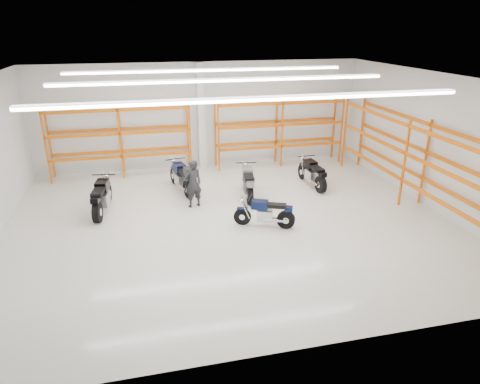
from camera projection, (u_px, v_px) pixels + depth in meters
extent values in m
plane|color=beige|center=(230.00, 222.00, 13.79)|extent=(14.00, 14.00, 0.00)
cube|color=silver|center=(201.00, 116.00, 18.40)|extent=(14.00, 0.02, 4.50)
cube|color=silver|center=(299.00, 249.00, 7.53)|extent=(14.00, 0.02, 4.50)
cube|color=silver|center=(432.00, 141.00, 14.45)|extent=(0.02, 12.00, 4.50)
cube|color=white|center=(229.00, 79.00, 12.14)|extent=(14.00, 12.00, 0.02)
cube|color=white|center=(256.00, 99.00, 9.46)|extent=(10.00, 0.22, 0.10)
cube|color=white|center=(225.00, 80.00, 12.63)|extent=(10.00, 0.22, 0.10)
cube|color=white|center=(209.00, 70.00, 15.35)|extent=(10.00, 0.22, 0.10)
cylinder|color=black|center=(242.00, 217.00, 13.50)|extent=(0.55, 0.32, 0.55)
cylinder|color=black|center=(286.00, 220.00, 13.26)|extent=(0.59, 0.38, 0.57)
cylinder|color=silver|center=(242.00, 217.00, 13.50)|extent=(0.22, 0.19, 0.18)
cylinder|color=silver|center=(286.00, 220.00, 13.26)|extent=(0.26, 0.25, 0.20)
cube|color=#0B1334|center=(242.00, 209.00, 13.40)|extent=(0.36, 0.26, 0.06)
cube|color=#B7B7BC|center=(265.00, 215.00, 13.34)|extent=(0.57, 0.49, 0.35)
cube|color=#A5A5AA|center=(276.00, 219.00, 13.31)|extent=(0.63, 0.36, 0.07)
cube|color=#0B1334|center=(260.00, 204.00, 13.24)|extent=(0.60, 0.49, 0.26)
cube|color=black|center=(276.00, 206.00, 13.15)|extent=(0.66, 0.50, 0.11)
cube|color=#0B1334|center=(289.00, 209.00, 13.11)|extent=(0.30, 0.28, 0.15)
cylinder|color=black|center=(250.00, 198.00, 13.22)|extent=(0.29, 0.60, 0.03)
sphere|color=silver|center=(241.00, 201.00, 13.32)|extent=(0.17, 0.17, 0.17)
cylinder|color=silver|center=(277.00, 221.00, 13.17)|extent=(0.66, 0.35, 0.08)
cylinder|color=black|center=(108.00, 193.00, 15.19)|extent=(0.23, 0.68, 0.67)
cylinder|color=black|center=(97.00, 212.00, 13.63)|extent=(0.30, 0.71, 0.69)
cylinder|color=silver|center=(108.00, 193.00, 15.19)|extent=(0.19, 0.24, 0.22)
cylinder|color=silver|center=(97.00, 212.00, 13.63)|extent=(0.26, 0.28, 0.25)
cube|color=black|center=(107.00, 184.00, 15.07)|extent=(0.22, 0.42, 0.07)
cube|color=#B7B7BC|center=(102.00, 199.00, 14.33)|extent=(0.48, 0.63, 0.42)
cube|color=#A5A5AA|center=(100.00, 207.00, 13.98)|extent=(0.25, 0.79, 0.09)
cube|color=black|center=(102.00, 185.00, 14.36)|extent=(0.47, 0.67, 0.31)
cube|color=black|center=(98.00, 192.00, 13.78)|extent=(0.44, 0.78, 0.13)
cube|color=black|center=(95.00, 200.00, 13.38)|extent=(0.29, 0.32, 0.18)
cylinder|color=black|center=(104.00, 175.00, 14.63)|extent=(0.78, 0.15, 0.04)
sphere|color=silver|center=(106.00, 176.00, 15.00)|extent=(0.21, 0.21, 0.21)
cylinder|color=silver|center=(94.00, 208.00, 13.93)|extent=(0.22, 0.84, 0.10)
cylinder|color=black|center=(174.00, 176.00, 16.95)|extent=(0.28, 0.66, 0.65)
cylinder|color=black|center=(189.00, 189.00, 15.59)|extent=(0.35, 0.70, 0.67)
cylinder|color=silver|center=(174.00, 176.00, 16.95)|extent=(0.20, 0.25, 0.22)
cylinder|color=silver|center=(189.00, 189.00, 15.59)|extent=(0.27, 0.28, 0.24)
cube|color=#0A1541|center=(174.00, 168.00, 16.83)|extent=(0.25, 0.42, 0.07)
cube|color=#B7B7BC|center=(181.00, 179.00, 16.20)|extent=(0.51, 0.64, 0.41)
cube|color=#A5A5AA|center=(185.00, 185.00, 15.89)|extent=(0.31, 0.77, 0.09)
cube|color=#0A1541|center=(179.00, 168.00, 16.21)|extent=(0.50, 0.68, 0.30)
cube|color=black|center=(185.00, 172.00, 15.70)|extent=(0.49, 0.77, 0.13)
cube|color=#0A1541|center=(189.00, 178.00, 15.36)|extent=(0.30, 0.33, 0.17)
cylinder|color=black|center=(176.00, 159.00, 16.42)|extent=(0.75, 0.22, 0.04)
sphere|color=silver|center=(173.00, 161.00, 16.76)|extent=(0.21, 0.21, 0.21)
cylinder|color=silver|center=(181.00, 187.00, 15.78)|extent=(0.29, 0.81, 0.10)
cube|color=black|center=(190.00, 172.00, 15.14)|extent=(0.46, 0.49, 0.33)
cylinder|color=black|center=(245.00, 180.00, 16.52)|extent=(0.22, 0.66, 0.65)
cylinder|color=black|center=(250.00, 195.00, 15.01)|extent=(0.29, 0.70, 0.67)
cylinder|color=silver|center=(245.00, 180.00, 16.52)|extent=(0.18, 0.24, 0.22)
cylinder|color=silver|center=(250.00, 195.00, 15.01)|extent=(0.25, 0.27, 0.24)
cube|color=gray|center=(245.00, 172.00, 16.40)|extent=(0.22, 0.41, 0.07)
cube|color=#B7B7BC|center=(248.00, 184.00, 15.69)|extent=(0.47, 0.62, 0.41)
cube|color=#A5A5AA|center=(249.00, 191.00, 15.34)|extent=(0.24, 0.77, 0.09)
cube|color=gray|center=(247.00, 172.00, 15.72)|extent=(0.45, 0.66, 0.30)
cube|color=black|center=(249.00, 177.00, 15.15)|extent=(0.43, 0.76, 0.13)
cube|color=gray|center=(250.00, 184.00, 14.76)|extent=(0.28, 0.31, 0.17)
cylinder|color=black|center=(246.00, 163.00, 15.97)|extent=(0.76, 0.15, 0.04)
sphere|color=silver|center=(245.00, 164.00, 16.34)|extent=(0.21, 0.21, 0.21)
cylinder|color=silver|center=(244.00, 192.00, 15.29)|extent=(0.21, 0.82, 0.10)
cylinder|color=black|center=(303.00, 172.00, 17.44)|extent=(0.17, 0.64, 0.63)
cylinder|color=black|center=(321.00, 185.00, 16.04)|extent=(0.24, 0.66, 0.65)
cylinder|color=silver|center=(303.00, 172.00, 17.44)|extent=(0.16, 0.22, 0.21)
cylinder|color=silver|center=(321.00, 185.00, 16.04)|extent=(0.23, 0.25, 0.23)
cube|color=black|center=(303.00, 165.00, 17.32)|extent=(0.19, 0.39, 0.06)
cube|color=#B7B7BC|center=(312.00, 175.00, 16.67)|extent=(0.42, 0.57, 0.40)
cube|color=#A5A5AA|center=(316.00, 181.00, 16.35)|extent=(0.18, 0.74, 0.08)
cube|color=black|center=(310.00, 164.00, 16.69)|extent=(0.40, 0.61, 0.29)
cube|color=black|center=(317.00, 169.00, 16.17)|extent=(0.37, 0.72, 0.13)
cube|color=black|center=(323.00, 174.00, 15.81)|extent=(0.25, 0.29, 0.17)
cylinder|color=black|center=(307.00, 156.00, 16.92)|extent=(0.74, 0.09, 0.04)
sphere|color=silver|center=(303.00, 158.00, 17.26)|extent=(0.20, 0.20, 0.20)
cylinder|color=silver|center=(313.00, 182.00, 16.27)|extent=(0.16, 0.79, 0.09)
imported|color=black|center=(193.00, 184.00, 14.64)|extent=(0.71, 0.57, 1.69)
cube|color=white|center=(201.00, 117.00, 18.24)|extent=(0.32, 0.32, 4.50)
cube|color=#D56014|center=(49.00, 142.00, 17.25)|extent=(0.07, 0.07, 3.00)
cube|color=#D56014|center=(46.00, 147.00, 16.52)|extent=(0.07, 0.07, 3.00)
cube|color=#D56014|center=(121.00, 138.00, 17.84)|extent=(0.07, 0.07, 3.00)
cube|color=#D56014|center=(121.00, 143.00, 17.12)|extent=(0.07, 0.07, 3.00)
cube|color=#D56014|center=(188.00, 134.00, 18.44)|extent=(0.07, 0.07, 3.00)
cube|color=#D56014|center=(190.00, 139.00, 17.71)|extent=(0.07, 0.07, 3.00)
cube|color=#D56014|center=(122.00, 151.00, 18.05)|extent=(5.60, 0.07, 0.12)
cube|color=#D56014|center=(122.00, 156.00, 17.33)|extent=(5.60, 0.07, 0.12)
cube|color=#D56014|center=(120.00, 129.00, 17.71)|extent=(5.60, 0.07, 0.12)
cube|color=#D56014|center=(120.00, 134.00, 16.98)|extent=(5.60, 0.07, 0.12)
cube|color=#D56014|center=(118.00, 107.00, 17.36)|extent=(5.60, 0.07, 0.12)
cube|color=#D56014|center=(117.00, 110.00, 16.64)|extent=(5.60, 0.07, 0.12)
cube|color=#D56014|center=(215.00, 133.00, 18.69)|extent=(0.07, 0.07, 3.00)
cube|color=#D56014|center=(219.00, 137.00, 17.97)|extent=(0.07, 0.07, 3.00)
cube|color=#D56014|center=(276.00, 130.00, 19.29)|extent=(0.07, 0.07, 3.00)
cube|color=#D56014|center=(282.00, 134.00, 18.56)|extent=(0.07, 0.07, 3.00)
cube|color=#D56014|center=(334.00, 126.00, 19.88)|extent=(0.07, 0.07, 3.00)
cube|color=#D56014|center=(341.00, 130.00, 19.16)|extent=(0.07, 0.07, 3.00)
cube|color=#D56014|center=(276.00, 142.00, 19.49)|extent=(5.60, 0.07, 0.12)
cube|color=#D56014|center=(282.00, 146.00, 18.77)|extent=(5.60, 0.07, 0.12)
cube|color=#D56014|center=(277.00, 121.00, 19.15)|extent=(5.60, 0.07, 0.12)
cube|color=#D56014|center=(282.00, 125.00, 18.43)|extent=(5.60, 0.07, 0.12)
cube|color=#D56014|center=(277.00, 100.00, 18.81)|extent=(5.60, 0.07, 0.12)
cube|color=#D56014|center=(283.00, 103.00, 18.08)|extent=(5.60, 0.07, 0.12)
cube|color=#D56014|center=(425.00, 163.00, 14.70)|extent=(0.07, 0.07, 3.00)
cube|color=#D56014|center=(404.00, 164.00, 14.53)|extent=(0.07, 0.07, 3.00)
cube|color=#D56014|center=(361.00, 132.00, 18.78)|extent=(0.07, 0.07, 3.00)
cube|color=#D56014|center=(345.00, 133.00, 18.61)|extent=(0.07, 0.07, 3.00)
cube|color=#D56014|center=(422.00, 178.00, 14.91)|extent=(0.07, 9.00, 0.12)
cube|color=#D56014|center=(402.00, 180.00, 14.74)|extent=(0.07, 9.00, 0.12)
cube|color=#D56014|center=(427.00, 152.00, 14.56)|extent=(0.07, 9.00, 0.12)
cube|color=#D56014|center=(406.00, 154.00, 14.39)|extent=(0.07, 9.00, 0.12)
cube|color=#D56014|center=(431.00, 125.00, 14.22)|extent=(0.07, 9.00, 0.12)
cube|color=#D56014|center=(410.00, 126.00, 14.05)|extent=(0.07, 9.00, 0.12)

